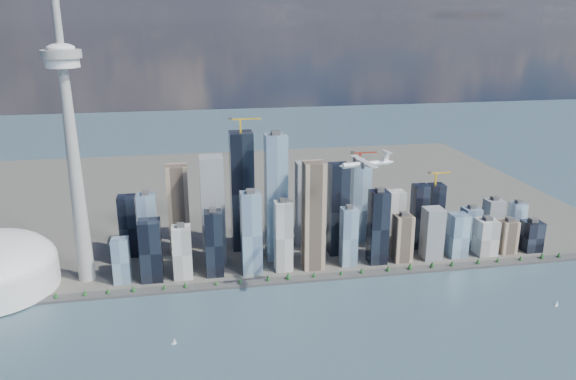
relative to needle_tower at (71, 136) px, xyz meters
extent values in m
plane|color=#364E5E|center=(300.00, -310.00, -235.84)|extent=(4000.00, 4000.00, 0.00)
cube|color=#383838|center=(300.00, -60.00, -233.84)|extent=(1100.00, 22.00, 4.00)
cube|color=#4C4C47|center=(300.00, 390.00, -234.34)|extent=(1400.00, 900.00, 3.00)
cylinder|color=#3F2D1E|center=(-90.00, -60.00, -230.64)|extent=(1.00, 1.00, 2.40)
cone|color=#194820|center=(-90.00, -60.00, -227.04)|extent=(7.20, 7.20, 8.00)
cylinder|color=#3F2D1E|center=(-3.33, -60.00, -230.64)|extent=(1.00, 1.00, 2.40)
cone|color=#194820|center=(-3.33, -60.00, -227.04)|extent=(7.20, 7.20, 8.00)
cylinder|color=#3F2D1E|center=(83.33, -60.00, -230.64)|extent=(1.00, 1.00, 2.40)
cone|color=#194820|center=(83.33, -60.00, -227.04)|extent=(7.20, 7.20, 8.00)
cylinder|color=#3F2D1E|center=(170.00, -60.00, -230.64)|extent=(1.00, 1.00, 2.40)
cone|color=#194820|center=(170.00, -60.00, -227.04)|extent=(7.20, 7.20, 8.00)
cylinder|color=#3F2D1E|center=(256.67, -60.00, -230.64)|extent=(1.00, 1.00, 2.40)
cone|color=#194820|center=(256.67, -60.00, -227.04)|extent=(7.20, 7.20, 8.00)
cylinder|color=#3F2D1E|center=(343.33, -60.00, -230.64)|extent=(1.00, 1.00, 2.40)
cone|color=#194820|center=(343.33, -60.00, -227.04)|extent=(7.20, 7.20, 8.00)
cylinder|color=#3F2D1E|center=(430.00, -60.00, -230.64)|extent=(1.00, 1.00, 2.40)
cone|color=#194820|center=(430.00, -60.00, -227.04)|extent=(7.20, 7.20, 8.00)
cylinder|color=#3F2D1E|center=(516.67, -60.00, -230.64)|extent=(1.00, 1.00, 2.40)
cone|color=#194820|center=(516.67, -60.00, -227.04)|extent=(7.20, 7.20, 8.00)
cylinder|color=#3F2D1E|center=(603.33, -60.00, -230.64)|extent=(1.00, 1.00, 2.40)
cone|color=#194820|center=(603.33, -60.00, -227.04)|extent=(7.20, 7.20, 8.00)
cylinder|color=#3F2D1E|center=(690.00, -60.00, -230.64)|extent=(1.00, 1.00, 2.40)
cone|color=#194820|center=(690.00, -60.00, -227.04)|extent=(7.20, 7.20, 8.00)
cylinder|color=#3F2D1E|center=(776.67, -60.00, -230.64)|extent=(1.00, 1.00, 2.40)
cone|color=#194820|center=(776.67, -60.00, -227.04)|extent=(7.20, 7.20, 8.00)
cube|color=black|center=(100.00, -20.00, -182.89)|extent=(34.00, 34.00, 99.90)
cube|color=#7795B4|center=(100.00, 30.00, -169.27)|extent=(30.00, 30.00, 127.14)
cube|color=beige|center=(150.00, -20.00, -189.70)|extent=(30.00, 30.00, 86.27)
cube|color=tan|center=(150.00, 85.00, -153.38)|extent=(36.00, 36.00, 158.93)
cube|color=slate|center=(205.00, 30.00, -139.75)|extent=(38.00, 38.00, 186.17)
cube|color=black|center=(205.00, -20.00, -178.35)|extent=(28.00, 28.00, 108.98)
cube|color=#7795B4|center=(260.00, -20.00, -164.73)|extent=(32.00, 32.00, 136.22)
cube|color=black|center=(260.00, 85.00, -126.13)|extent=(40.00, 40.00, 213.42)
cube|color=#7795B4|center=(315.00, 30.00, -123.86)|extent=(36.00, 36.00, 217.96)
cube|color=beige|center=(315.00, -20.00, -173.81)|extent=(28.00, 28.00, 118.06)
cube|color=tan|center=(370.00, -20.00, -142.02)|extent=(34.00, 34.00, 181.63)
cube|color=slate|center=(370.00, 85.00, -155.65)|extent=(30.00, 30.00, 154.39)
cube|color=black|center=(425.00, 30.00, -151.10)|extent=(32.00, 32.00, 163.47)
cube|color=#7795B4|center=(425.00, -20.00, -182.89)|extent=(26.00, 26.00, 99.90)
cube|color=black|center=(475.00, -20.00, -169.27)|extent=(30.00, 30.00, 127.14)
cube|color=#7795B4|center=(475.00, 85.00, -160.19)|extent=(34.00, 34.00, 145.31)
cube|color=beige|center=(525.00, 30.00, -178.35)|extent=(28.00, 28.00, 108.98)
cube|color=tan|center=(525.00, -20.00, -191.97)|extent=(30.00, 30.00, 81.73)
cube|color=slate|center=(575.00, -20.00, -187.43)|extent=(32.00, 32.00, 90.82)
cube|color=black|center=(575.00, 30.00, -173.81)|extent=(26.00, 26.00, 118.06)
cube|color=#7795B4|center=(625.00, -20.00, -194.24)|extent=(30.00, 30.00, 77.19)
cube|color=black|center=(625.00, 85.00, -182.89)|extent=(28.00, 28.00, 99.90)
cube|color=#7795B4|center=(675.00, 30.00, -198.78)|extent=(30.00, 30.00, 68.11)
cube|color=beige|center=(675.00, -20.00, -201.05)|extent=(34.00, 34.00, 63.57)
cube|color=tan|center=(720.00, -20.00, -203.32)|extent=(28.00, 28.00, 59.03)
cube|color=slate|center=(720.00, 30.00, -191.97)|extent=(30.00, 30.00, 81.73)
cube|color=black|center=(765.00, -20.00, -205.59)|extent=(32.00, 32.00, 54.49)
cube|color=#7795B4|center=(765.00, 30.00, -196.51)|extent=(26.00, 26.00, 72.65)
cube|color=black|center=(60.00, 85.00, -178.35)|extent=(30.00, 30.00, 108.98)
cube|color=#7795B4|center=(60.00, -20.00, -196.51)|extent=(26.00, 26.00, 72.65)
cube|color=yellow|center=(260.00, 85.00, -8.42)|extent=(3.00, 3.00, 22.00)
cube|color=yellow|center=(268.25, 85.00, 2.58)|extent=(55.00, 2.20, 2.20)
cube|color=#383838|center=(243.50, 85.00, 4.58)|extent=(6.00, 4.00, 4.00)
cube|color=#A02816|center=(475.00, 85.00, -76.53)|extent=(3.00, 3.00, 22.00)
cube|color=#A02816|center=(482.20, 85.00, -65.53)|extent=(48.00, 2.20, 2.20)
cube|color=#383838|center=(460.60, 85.00, -63.53)|extent=(6.00, 4.00, 4.00)
cube|color=yellow|center=(625.00, 85.00, -121.94)|extent=(3.00, 3.00, 22.00)
cube|color=yellow|center=(631.75, 85.00, -110.94)|extent=(45.00, 2.20, 2.20)
cube|color=#383838|center=(611.50, 85.00, -108.94)|extent=(6.00, 4.00, 4.00)
cone|color=gray|center=(0.00, 0.00, -62.84)|extent=(26.00, 26.00, 340.00)
cylinder|color=silver|center=(0.00, 0.00, 107.16)|extent=(48.00, 48.00, 14.00)
cylinder|color=gray|center=(0.00, 0.00, 119.16)|extent=(56.00, 56.00, 12.00)
ellipsoid|color=silver|center=(0.00, 0.00, 127.16)|extent=(40.00, 40.00, 14.00)
cylinder|color=gray|center=(0.00, 0.00, 167.16)|extent=(11.00, 11.00, 80.00)
cylinder|color=silver|center=(405.62, -156.53, -21.00)|extent=(65.85, 15.69, 8.04)
cone|color=silver|center=(371.92, -160.53, -21.00)|extent=(9.68, 9.02, 8.04)
cone|color=silver|center=(440.56, -152.39, -21.00)|extent=(13.43, 9.47, 8.04)
cube|color=silver|center=(403.12, -156.83, -16.73)|extent=(18.28, 71.08, 1.26)
cylinder|color=silver|center=(404.75, -170.56, -18.74)|extent=(14.26, 6.12, 4.52)
cylinder|color=silver|center=(401.49, -143.10, -18.74)|extent=(14.26, 6.12, 4.52)
cylinder|color=#3F3F3F|center=(397.26, -171.45, -18.74)|extent=(1.56, 10.03, 10.05)
cylinder|color=#3F3F3F|center=(394.01, -143.99, -18.74)|extent=(1.56, 10.03, 10.05)
cube|color=silver|center=(436.82, -152.83, -12.96)|extent=(7.11, 1.83, 13.82)
cube|color=silver|center=(436.82, -152.83, -5.92)|extent=(8.16, 23.12, 0.88)
cube|color=white|center=(138.99, -211.06, -235.42)|extent=(6.43, 2.33, 0.84)
cylinder|color=#999999|center=(138.99, -211.06, -230.58)|extent=(0.25, 0.25, 9.46)
cube|color=white|center=(689.59, -209.05, -235.42)|extent=(6.52, 3.96, 0.83)
cylinder|color=#999999|center=(689.59, -209.05, -230.62)|extent=(0.25, 0.25, 9.39)
camera|label=1|loc=(172.45, -861.24, 171.52)|focal=35.00mm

